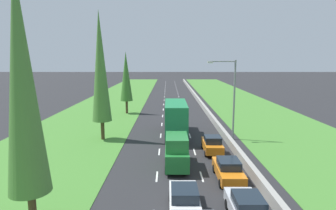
{
  "coord_description": "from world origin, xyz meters",
  "views": [
    {
      "loc": [
        -0.88,
        0.06,
        9.05
      ],
      "look_at": [
        -0.89,
        54.98,
        0.2
      ],
      "focal_mm": 30.27,
      "sensor_mm": 36.0,
      "label": 1
    }
  ],
  "objects_px": {
    "green_box_truck_centre_lane": "(176,118)",
    "orange_sedan_right_lane_third": "(228,170)",
    "white_sedan_centre_lane": "(184,200)",
    "poplar_tree_second": "(100,67)",
    "poplar_tree_third": "(126,77)",
    "poplar_tree_nearest": "(22,82)",
    "street_light_mast": "(231,94)",
    "orange_hatchback_right_lane": "(212,144)",
    "green_van_centre_lane": "(177,151)",
    "silver_sedan_right_lane": "(247,209)"
  },
  "relations": [
    {
      "from": "poplar_tree_third",
      "to": "poplar_tree_nearest",
      "type": "bearing_deg",
      "value": -90.4
    },
    {
      "from": "orange_hatchback_right_lane",
      "to": "orange_sedan_right_lane_third",
      "type": "bearing_deg",
      "value": -87.93
    },
    {
      "from": "green_van_centre_lane",
      "to": "street_light_mast",
      "type": "bearing_deg",
      "value": 53.26
    },
    {
      "from": "poplar_tree_third",
      "to": "silver_sedan_right_lane",
      "type": "bearing_deg",
      "value": -70.68
    },
    {
      "from": "white_sedan_centre_lane",
      "to": "green_box_truck_centre_lane",
      "type": "bearing_deg",
      "value": 90.25
    },
    {
      "from": "orange_sedan_right_lane_third",
      "to": "poplar_tree_nearest",
      "type": "xyz_separation_m",
      "value": [
        -11.77,
        -6.4,
        7.16
      ]
    },
    {
      "from": "orange_hatchback_right_lane",
      "to": "poplar_tree_second",
      "type": "distance_m",
      "value": 14.67
    },
    {
      "from": "poplar_tree_second",
      "to": "street_light_mast",
      "type": "xyz_separation_m",
      "value": [
        14.53,
        0.08,
        -3.02
      ]
    },
    {
      "from": "orange_hatchback_right_lane",
      "to": "poplar_tree_third",
      "type": "height_order",
      "value": "poplar_tree_third"
    },
    {
      "from": "white_sedan_centre_lane",
      "to": "orange_hatchback_right_lane",
      "type": "bearing_deg",
      "value": 73.09
    },
    {
      "from": "poplar_tree_second",
      "to": "street_light_mast",
      "type": "height_order",
      "value": "poplar_tree_second"
    },
    {
      "from": "green_van_centre_lane",
      "to": "orange_hatchback_right_lane",
      "type": "distance_m",
      "value": 5.26
    },
    {
      "from": "orange_sedan_right_lane_third",
      "to": "poplar_tree_third",
      "type": "relative_size",
      "value": 0.43
    },
    {
      "from": "green_box_truck_centre_lane",
      "to": "orange_sedan_right_lane_third",
      "type": "xyz_separation_m",
      "value": [
        3.67,
        -12.41,
        -1.37
      ]
    },
    {
      "from": "green_van_centre_lane",
      "to": "green_box_truck_centre_lane",
      "type": "relative_size",
      "value": 0.52
    },
    {
      "from": "green_box_truck_centre_lane",
      "to": "poplar_tree_nearest",
      "type": "bearing_deg",
      "value": -113.3
    },
    {
      "from": "poplar_tree_second",
      "to": "poplar_tree_third",
      "type": "relative_size",
      "value": 1.39
    },
    {
      "from": "green_box_truck_centre_lane",
      "to": "poplar_tree_second",
      "type": "xyz_separation_m",
      "value": [
        -8.34,
        -1.42,
        6.06
      ]
    },
    {
      "from": "green_van_centre_lane",
      "to": "silver_sedan_right_lane",
      "type": "xyz_separation_m",
      "value": [
        3.71,
        -8.27,
        -0.59
      ]
    },
    {
      "from": "green_box_truck_centre_lane",
      "to": "poplar_tree_nearest",
      "type": "height_order",
      "value": "poplar_tree_nearest"
    },
    {
      "from": "green_van_centre_lane",
      "to": "poplar_tree_third",
      "type": "distance_m",
      "value": 25.92
    },
    {
      "from": "poplar_tree_nearest",
      "to": "green_van_centre_lane",
      "type": "bearing_deg",
      "value": 48.46
    },
    {
      "from": "orange_hatchback_right_lane",
      "to": "street_light_mast",
      "type": "bearing_deg",
      "value": 59.84
    },
    {
      "from": "white_sedan_centre_lane",
      "to": "orange_sedan_right_lane_third",
      "type": "xyz_separation_m",
      "value": [
        3.59,
        4.73,
        0.0
      ]
    },
    {
      "from": "orange_sedan_right_lane_third",
      "to": "orange_hatchback_right_lane",
      "type": "height_order",
      "value": "orange_hatchback_right_lane"
    },
    {
      "from": "white_sedan_centre_lane",
      "to": "green_van_centre_lane",
      "type": "relative_size",
      "value": 0.92
    },
    {
      "from": "white_sedan_centre_lane",
      "to": "poplar_tree_nearest",
      "type": "relative_size",
      "value": 0.33
    },
    {
      "from": "poplar_tree_nearest",
      "to": "street_light_mast",
      "type": "xyz_separation_m",
      "value": [
        14.29,
        17.47,
        -2.74
      ]
    },
    {
      "from": "white_sedan_centre_lane",
      "to": "green_box_truck_centre_lane",
      "type": "distance_m",
      "value": 17.19
    },
    {
      "from": "green_box_truck_centre_lane",
      "to": "orange_hatchback_right_lane",
      "type": "height_order",
      "value": "green_box_truck_centre_lane"
    },
    {
      "from": "white_sedan_centre_lane",
      "to": "poplar_tree_second",
      "type": "relative_size",
      "value": 0.31
    },
    {
      "from": "poplar_tree_third",
      "to": "street_light_mast",
      "type": "bearing_deg",
      "value": -48.25
    },
    {
      "from": "orange_hatchback_right_lane",
      "to": "street_light_mast",
      "type": "relative_size",
      "value": 0.43
    },
    {
      "from": "green_box_truck_centre_lane",
      "to": "poplar_tree_third",
      "type": "xyz_separation_m",
      "value": [
        -7.87,
        14.42,
        4.05
      ]
    },
    {
      "from": "silver_sedan_right_lane",
      "to": "poplar_tree_nearest",
      "type": "xyz_separation_m",
      "value": [
        -11.64,
        -0.68,
        7.16
      ]
    },
    {
      "from": "white_sedan_centre_lane",
      "to": "green_box_truck_centre_lane",
      "type": "relative_size",
      "value": 0.48
    },
    {
      "from": "silver_sedan_right_lane",
      "to": "orange_hatchback_right_lane",
      "type": "distance_m",
      "value": 12.06
    },
    {
      "from": "white_sedan_centre_lane",
      "to": "orange_hatchback_right_lane",
      "type": "relative_size",
      "value": 1.15
    },
    {
      "from": "green_box_truck_centre_lane",
      "to": "orange_sedan_right_lane_third",
      "type": "distance_m",
      "value": 13.01
    },
    {
      "from": "orange_sedan_right_lane_third",
      "to": "poplar_tree_second",
      "type": "xyz_separation_m",
      "value": [
        -12.01,
        10.99,
        7.44
      ]
    },
    {
      "from": "silver_sedan_right_lane",
      "to": "orange_hatchback_right_lane",
      "type": "relative_size",
      "value": 1.15
    },
    {
      "from": "silver_sedan_right_lane",
      "to": "poplar_tree_second",
      "type": "distance_m",
      "value": 21.81
    },
    {
      "from": "green_box_truck_centre_lane",
      "to": "green_van_centre_lane",
      "type": "bearing_deg",
      "value": -90.98
    },
    {
      "from": "silver_sedan_right_lane",
      "to": "orange_sedan_right_lane_third",
      "type": "height_order",
      "value": "same"
    },
    {
      "from": "white_sedan_centre_lane",
      "to": "poplar_tree_second",
      "type": "xyz_separation_m",
      "value": [
        -8.41,
        15.72,
        7.44
      ]
    },
    {
      "from": "orange_hatchback_right_lane",
      "to": "poplar_tree_nearest",
      "type": "bearing_deg",
      "value": -132.17
    },
    {
      "from": "poplar_tree_nearest",
      "to": "poplar_tree_second",
      "type": "bearing_deg",
      "value": 90.78
    },
    {
      "from": "white_sedan_centre_lane",
      "to": "poplar_tree_third",
      "type": "distance_m",
      "value": 32.98
    },
    {
      "from": "green_box_truck_centre_lane",
      "to": "orange_sedan_right_lane_third",
      "type": "bearing_deg",
      "value": -73.53
    },
    {
      "from": "orange_sedan_right_lane_third",
      "to": "orange_hatchback_right_lane",
      "type": "distance_m",
      "value": 6.34
    }
  ]
}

